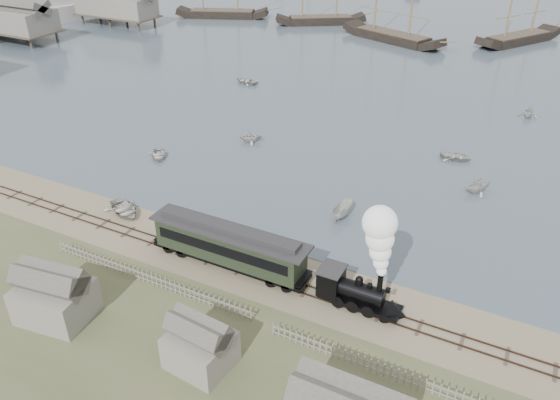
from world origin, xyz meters
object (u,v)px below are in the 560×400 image
at_px(passenger_coach, 229,245).
at_px(beached_dinghy, 124,210).
at_px(locomotive, 372,269).
at_px(steamship, 18,2).

distance_m(passenger_coach, beached_dinghy, 13.79).
xyz_separation_m(locomotive, steamship, (-99.10, 53.34, 1.30)).
xyz_separation_m(passenger_coach, beached_dinghy, (-13.48, 2.39, -1.70)).
bearing_deg(steamship, beached_dinghy, -110.05).
bearing_deg(locomotive, passenger_coach, 180.00).
bearing_deg(beached_dinghy, steamship, 80.88).
bearing_deg(passenger_coach, steamship, 148.49).
xyz_separation_m(passenger_coach, steamship, (-87.01, 53.34, 3.09)).
relative_size(passenger_coach, steamship, 0.30).
bearing_deg(locomotive, steamship, 151.71).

